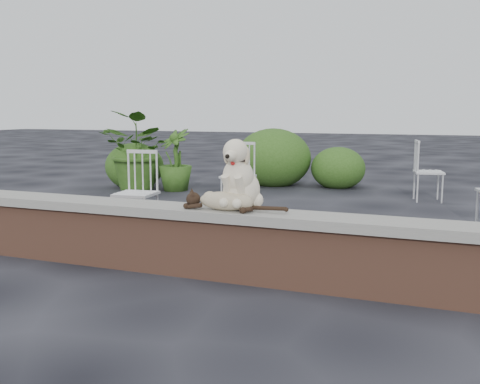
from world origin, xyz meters
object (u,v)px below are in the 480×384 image
(dog, at_px, (242,173))
(chair_e, at_px, (429,171))
(potted_plant_a, at_px, (139,151))
(chair_b, at_px, (238,175))
(potted_plant_b, at_px, (175,160))
(chair_a, at_px, (136,192))
(cat, at_px, (226,200))

(dog, xyz_separation_m, chair_e, (1.31, 4.64, -0.41))
(dog, xyz_separation_m, potted_plant_a, (-3.49, 4.08, -0.18))
(dog, height_order, chair_b, dog)
(chair_b, xyz_separation_m, potted_plant_b, (-1.65, 1.18, 0.07))
(dog, xyz_separation_m, chair_a, (-1.71, 1.09, -0.41))
(potted_plant_a, height_order, potted_plant_b, potted_plant_a)
(chair_e, xyz_separation_m, potted_plant_a, (-4.80, -0.57, 0.23))
(dog, bearing_deg, chair_a, 149.64)
(cat, relative_size, potted_plant_b, 0.95)
(cat, bearing_deg, chair_e, 75.94)
(potted_plant_a, bearing_deg, chair_b, -24.00)
(cat, height_order, potted_plant_a, potted_plant_a)
(chair_e, xyz_separation_m, chair_b, (-2.55, -1.57, 0.00))
(cat, distance_m, potted_plant_a, 5.43)
(chair_e, bearing_deg, dog, 152.92)
(chair_e, relative_size, chair_a, 1.00)
(cat, bearing_deg, potted_plant_a, 131.06)
(chair_a, bearing_deg, potted_plant_a, 115.10)
(dog, bearing_deg, chair_e, 76.35)
(chair_e, distance_m, potted_plant_a, 4.84)
(chair_a, distance_m, chair_b, 2.04)
(dog, xyz_separation_m, chair_b, (-1.23, 3.07, -0.41))
(dog, distance_m, potted_plant_a, 5.37)
(cat, relative_size, chair_e, 1.10)
(chair_a, bearing_deg, potted_plant_b, 104.62)
(chair_e, bearing_deg, chair_b, 110.39)
(chair_b, height_order, potted_plant_a, potted_plant_a)
(potted_plant_b, bearing_deg, chair_a, -69.61)
(chair_a, bearing_deg, chair_b, 70.87)
(cat, relative_size, chair_b, 1.10)
(chair_e, relative_size, potted_plant_a, 0.68)
(cat, bearing_deg, chair_a, 144.88)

